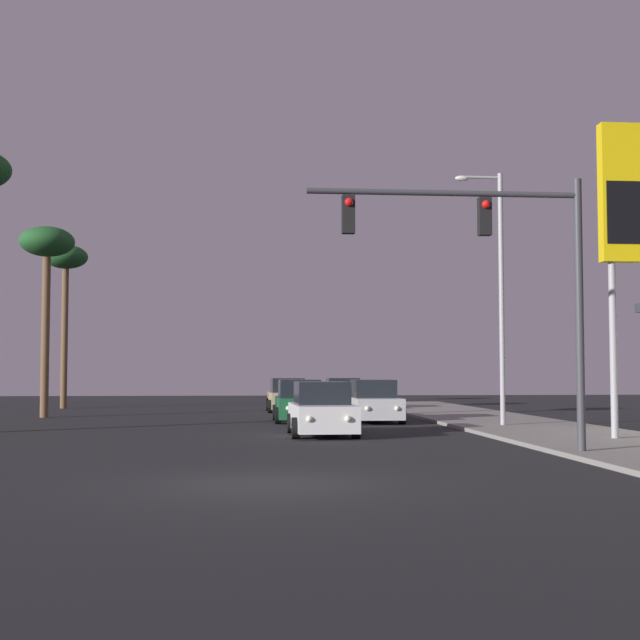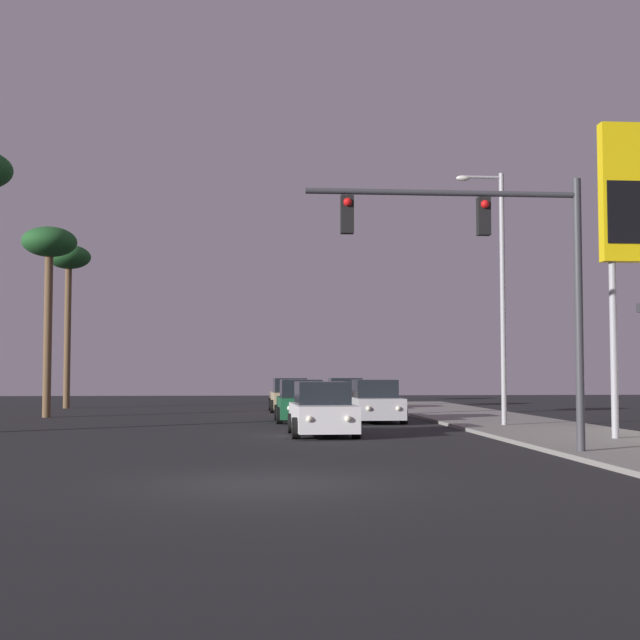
{
  "view_description": "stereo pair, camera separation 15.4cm",
  "coord_description": "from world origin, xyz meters",
  "views": [
    {
      "loc": [
        -0.46,
        -15.95,
        1.98
      ],
      "look_at": [
        1.77,
        9.49,
        3.48
      ],
      "focal_mm": 50.0,
      "sensor_mm": 36.0,
      "label": 1
    },
    {
      "loc": [
        -0.3,
        -15.97,
        1.98
      ],
      "look_at": [
        1.77,
        9.49,
        3.48
      ],
      "focal_mm": 50.0,
      "sensor_mm": 36.0,
      "label": 2
    }
  ],
  "objects": [
    {
      "name": "car_silver",
      "position": [
        4.75,
        19.06,
        0.76
      ],
      "size": [
        2.04,
        4.31,
        1.68
      ],
      "rotation": [
        0.0,
        0.0,
        3.14
      ],
      "color": "#B7B7BC",
      "rests_on": "ground"
    },
    {
      "name": "ground_plane",
      "position": [
        0.0,
        0.0,
        0.0
      ],
      "size": [
        120.0,
        120.0,
        0.0
      ],
      "primitive_type": "plane",
      "color": "black"
    },
    {
      "name": "car_white",
      "position": [
        2.05,
        11.87,
        0.76
      ],
      "size": [
        2.04,
        4.33,
        1.68
      ],
      "rotation": [
        0.0,
        0.0,
        3.17
      ],
      "color": "silver",
      "rests_on": "ground"
    },
    {
      "name": "car_blue",
      "position": [
        4.75,
        29.84,
        0.76
      ],
      "size": [
        2.04,
        4.32,
        1.68
      ],
      "rotation": [
        0.0,
        0.0,
        3.13
      ],
      "color": "navy",
      "rests_on": "ground"
    },
    {
      "name": "palm_tree_mid",
      "position": [
        -9.07,
        24.0,
        7.29
      ],
      "size": [
        2.4,
        2.4,
        8.41
      ],
      "color": "brown",
      "rests_on": "ground"
    },
    {
      "name": "gas_station_sign",
      "position": [
        10.74,
        8.46,
        6.62
      ],
      "size": [
        2.0,
        0.42,
        9.0
      ],
      "color": "#99999E",
      "rests_on": "sidewalk_right"
    },
    {
      "name": "car_green",
      "position": [
        1.84,
        19.7,
        0.76
      ],
      "size": [
        2.04,
        4.31,
        1.68
      ],
      "rotation": [
        0.0,
        0.0,
        3.15
      ],
      "color": "#195933",
      "rests_on": "ground"
    },
    {
      "name": "palm_tree_far",
      "position": [
        -10.2,
        34.0,
        7.84
      ],
      "size": [
        2.4,
        2.4,
        9.02
      ],
      "color": "brown",
      "rests_on": "ground"
    },
    {
      "name": "car_tan",
      "position": [
        1.83,
        28.81,
        0.76
      ],
      "size": [
        2.04,
        4.33,
        1.68
      ],
      "rotation": [
        0.0,
        0.0,
        3.17
      ],
      "color": "tan",
      "rests_on": "ground"
    },
    {
      "name": "street_lamp",
      "position": [
        8.64,
        15.01,
        5.12
      ],
      "size": [
        1.74,
        0.24,
        9.0
      ],
      "color": "#99999E",
      "rests_on": "sidewalk_right"
    },
    {
      "name": "sidewalk_right",
      "position": [
        9.5,
        10.0,
        0.06
      ],
      "size": [
        5.0,
        60.0,
        0.12
      ],
      "color": "gray",
      "rests_on": "ground"
    },
    {
      "name": "traffic_light_mast",
      "position": [
        5.71,
        4.58,
        4.69
      ],
      "size": [
        6.63,
        0.36,
        6.5
      ],
      "color": "#38383D",
      "rests_on": "sidewalk_right"
    }
  ]
}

